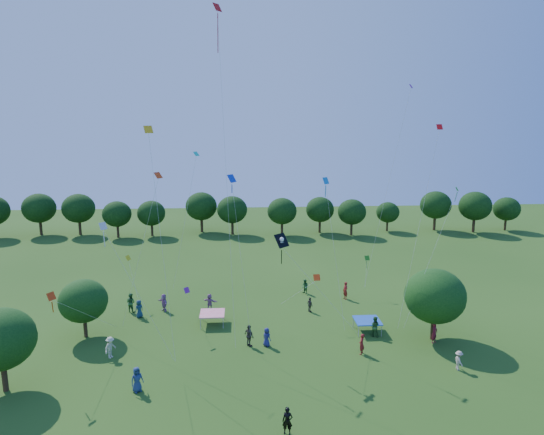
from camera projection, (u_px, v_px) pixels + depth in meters
The scene contains 38 objects.
near_tree_west at pixel (0, 339), 32.49m from camera, with size 4.61×4.61×5.87m.
near_tree_north at pixel (83, 301), 40.88m from camera, with size 4.04×4.04×5.06m.
near_tree_east at pixel (435, 296), 40.31m from camera, with size 5.04×5.04×6.12m.
treeline at pixel (245, 209), 78.35m from camera, with size 88.01×8.77×6.77m.
tent_red_stripe at pixel (212, 313), 43.86m from camera, with size 2.20×2.20×1.10m.
tent_blue at pixel (367, 321), 42.28m from camera, with size 2.20×2.20×1.10m.
man_in_black at pixel (287, 421), 28.49m from camera, with size 0.63×0.41×1.69m, color black.
crowd_person_0 at pixel (139, 309), 45.42m from camera, with size 0.84×0.45×1.70m, color #1A334D.
crowd_person_1 at pixel (362, 344), 38.27m from camera, with size 0.63×0.41×1.69m, color maroon.
crowd_person_2 at pixel (131, 303), 46.75m from camera, with size 0.92×0.50×1.87m, color #295E28.
crowd_person_3 at pixel (110, 347), 37.67m from camera, with size 1.12×0.51×1.72m, color beige.
crowd_person_4 at pixel (310, 305), 46.73m from camera, with size 0.86×0.39×1.47m, color #3E3731.
crowd_person_5 at pixel (164, 303), 46.94m from camera, with size 1.61×0.57×1.72m, color #915795.
crowd_person_6 at pixel (267, 337), 39.64m from camera, with size 0.78×0.42×1.58m, color navy.
crowd_person_7 at pixel (345, 291), 50.09m from camera, with size 0.68×0.44×1.83m, color maroon.
crowd_person_8 at pixel (375, 326), 41.43m from camera, with size 0.88×0.48×1.79m, color #2E5B27.
crowd_person_9 at pixel (459, 361), 35.86m from camera, with size 0.97×0.44×1.48m, color #B7A392.
crowd_person_10 at pixel (249, 336), 39.59m from camera, with size 1.08×0.49×1.84m, color #3A332F.
crowd_person_11 at pixel (210, 302), 47.27m from camera, with size 1.51×0.54×1.61m, color #9C5B91.
crowd_person_12 at pixel (137, 379), 32.96m from camera, with size 0.88×0.47×1.78m, color navy.
crowd_person_13 at pixel (434, 333), 40.23m from camera, with size 0.65×0.42×1.75m, color maroon.
crowd_person_14 at pixel (305, 287), 51.65m from camera, with size 0.78×0.42×1.57m, color #2B652D.
pirate_kite at pixel (283, 242), 37.05m from camera, with size 6.86×1.23×8.36m.
red_high_kite at pixel (221, 71), 38.43m from camera, with size 1.54×7.84×26.11m.
small_kite_0 at pixel (151, 206), 38.18m from camera, with size 3.98×0.97×12.94m.
small_kite_1 at pixel (314, 280), 43.69m from camera, with size 3.42×1.75×3.29m.
small_kite_2 at pixel (129, 262), 48.24m from camera, with size 1.51×2.63×3.65m.
small_kite_3 at pixel (443, 226), 39.21m from camera, with size 4.16×1.01×11.67m.
small_kite_4 at pixel (234, 201), 37.78m from camera, with size 1.71×2.11×12.77m.
small_kite_5 at pixel (394, 159), 45.23m from camera, with size 2.91×3.46×20.06m.
small_kite_6 at pixel (117, 255), 31.49m from camera, with size 4.14×1.92×10.54m.
small_kite_7 at pixel (191, 182), 48.80m from camera, with size 2.96×1.93×13.82m.
small_kite_8 at pixel (427, 186), 37.95m from camera, with size 2.73×0.31×16.62m.
small_kite_9 at pixel (62, 303), 33.99m from camera, with size 2.78×6.64×5.40m.
small_kite_10 at pixel (154, 179), 34.13m from camera, with size 1.97×3.09×16.54m.
small_kite_11 at pixel (367, 261), 50.84m from camera, with size 0.83×1.81×2.93m.
small_kite_12 at pixel (329, 207), 39.17m from camera, with size 1.85×2.02×12.40m.
small_kite_13 at pixel (187, 292), 41.98m from camera, with size 0.67×5.42×2.94m.
Camera 1 is at (-2.36, -21.78, 18.21)m, focal length 32.00 mm.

